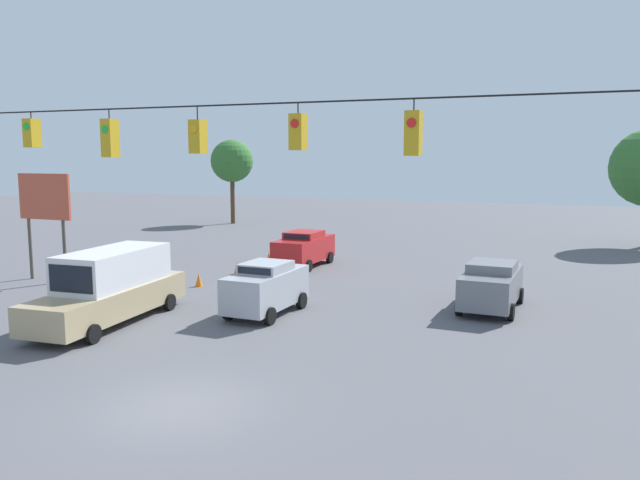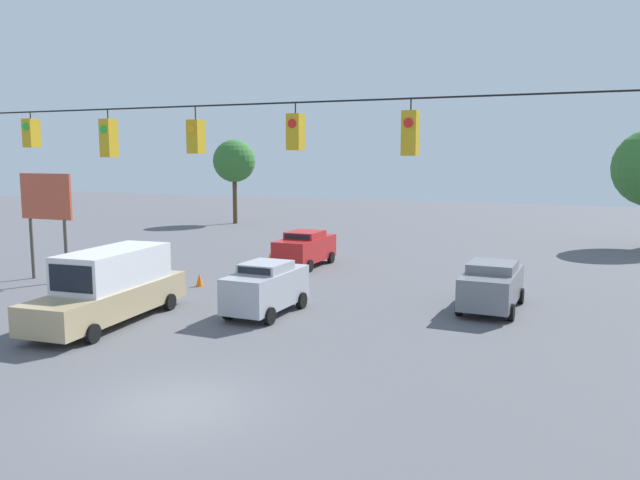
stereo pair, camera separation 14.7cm
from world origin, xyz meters
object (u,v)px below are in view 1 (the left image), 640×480
traffic_cone_third (199,280)px  sedan_silver_withflow_mid (266,287)px  overhead_signal_span (201,188)px  sedan_grey_oncoming_far (492,285)px  box_truck_tan_parked_shoulder (111,286)px  traffic_cone_farthest (295,249)px  traffic_cone_fourth (237,268)px  tree_horizon_right (232,161)px  traffic_cone_fifth (269,258)px  sedan_red_withflow_far (304,248)px  traffic_cone_nearest (89,316)px  roadside_billboard (45,205)px  traffic_cone_second (153,296)px

traffic_cone_third → sedan_silver_withflow_mid: bearing=147.1°
sedan_silver_withflow_mid → traffic_cone_third: 6.22m
overhead_signal_span → sedan_grey_oncoming_far: 13.58m
box_truck_tan_parked_shoulder → traffic_cone_farthest: bearing=-89.0°
traffic_cone_fourth → tree_horizon_right: tree_horizon_right is taller
sedan_grey_oncoming_far → tree_horizon_right: 34.88m
sedan_grey_oncoming_far → traffic_cone_fifth: 14.33m
traffic_cone_fourth → tree_horizon_right: bearing=-59.6°
sedan_silver_withflow_mid → tree_horizon_right: size_ratio=0.56×
sedan_red_withflow_far → traffic_cone_third: size_ratio=7.54×
traffic_cone_third → traffic_cone_nearest: bearing=90.2°
sedan_grey_oncoming_far → tree_horizon_right: (25.20, -23.69, 4.51)m
sedan_silver_withflow_mid → traffic_cone_fifth: sedan_silver_withflow_mid is taller
traffic_cone_fourth → traffic_cone_farthest: bearing=-91.0°
overhead_signal_span → traffic_cone_third: 14.02m
roadside_billboard → overhead_signal_span: bearing=147.5°
overhead_signal_span → traffic_cone_fifth: bearing=-68.2°
sedan_grey_oncoming_far → traffic_cone_second: sedan_grey_oncoming_far is taller
traffic_cone_fifth → sedan_red_withflow_far: bearing=175.6°
overhead_signal_span → traffic_cone_nearest: size_ratio=36.84×
box_truck_tan_parked_shoulder → tree_horizon_right: (12.69, -30.80, 4.19)m
traffic_cone_nearest → roadside_billboard: size_ratio=0.12×
traffic_cone_farthest → roadside_billboard: (7.74, 11.82, 3.34)m
box_truck_tan_parked_shoulder → traffic_cone_fourth: (0.42, -9.87, -1.00)m
traffic_cone_fourth → traffic_cone_fifth: size_ratio=1.00×
sedan_grey_oncoming_far → roadside_billboard: roadside_billboard is taller
box_truck_tan_parked_shoulder → traffic_cone_farthest: 16.83m
sedan_silver_withflow_mid → tree_horizon_right: bearing=-57.9°
sedan_silver_withflow_mid → traffic_cone_second: 5.10m
overhead_signal_span → traffic_cone_fourth: 16.77m
sedan_grey_oncoming_far → traffic_cone_fifth: sedan_grey_oncoming_far is taller
overhead_signal_span → box_truck_tan_parked_shoulder: size_ratio=3.10×
overhead_signal_span → roadside_billboard: bearing=-32.5°
overhead_signal_span → traffic_cone_fifth: size_ratio=36.84×
traffic_cone_fifth → traffic_cone_farthest: same height
traffic_cone_fifth → sedan_silver_withflow_mid: bearing=116.2°
traffic_cone_nearest → traffic_cone_fifth: size_ratio=1.00×
sedan_silver_withflow_mid → tree_horizon_right: tree_horizon_right is taller
sedan_red_withflow_far → traffic_cone_fourth: (2.29, 3.33, -0.70)m
sedan_silver_withflow_mid → traffic_cone_third: bearing=-32.9°
traffic_cone_second → traffic_cone_farthest: bearing=-90.3°
sedan_silver_withflow_mid → overhead_signal_span: bearing=105.5°
roadside_billboard → tree_horizon_right: 26.30m
sedan_silver_withflow_mid → roadside_billboard: (12.72, -1.87, 2.61)m
overhead_signal_span → traffic_cone_third: overhead_signal_span is taller
sedan_grey_oncoming_far → traffic_cone_fourth: 13.24m
traffic_cone_farthest → traffic_cone_fourth: bearing=89.0°
sedan_grey_oncoming_far → traffic_cone_nearest: size_ratio=7.57×
traffic_cone_fourth → sedan_grey_oncoming_far: bearing=168.0°
sedan_red_withflow_far → tree_horizon_right: 23.28m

